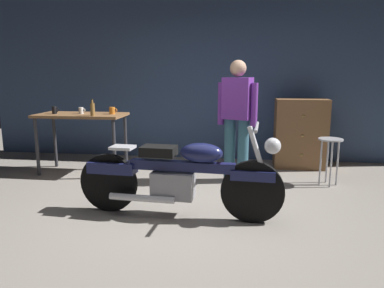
{
  "coord_description": "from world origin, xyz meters",
  "views": [
    {
      "loc": [
        0.55,
        -3.55,
        1.49
      ],
      "look_at": [
        -0.03,
        0.7,
        0.65
      ],
      "focal_mm": 33.74,
      "sensor_mm": 36.0,
      "label": 1
    }
  ],
  "objects_px": {
    "mug_white_ceramic": "(81,111)",
    "mug_orange_travel": "(112,111)",
    "person_standing": "(237,116)",
    "motorcycle": "(179,175)",
    "shop_stool": "(330,149)",
    "wooden_dresser": "(300,134)",
    "mug_black_matte": "(55,110)",
    "bottle": "(93,109)"
  },
  "relations": [
    {
      "from": "shop_stool",
      "to": "mug_white_ceramic",
      "type": "bearing_deg",
      "value": 177.19
    },
    {
      "from": "mug_white_ceramic",
      "to": "person_standing",
      "type": "bearing_deg",
      "value": -3.93
    },
    {
      "from": "shop_stool",
      "to": "wooden_dresser",
      "type": "xyz_separation_m",
      "value": [
        -0.25,
        0.93,
        0.05
      ]
    },
    {
      "from": "mug_black_matte",
      "to": "mug_white_ceramic",
      "type": "bearing_deg",
      "value": 8.55
    },
    {
      "from": "person_standing",
      "to": "wooden_dresser",
      "type": "distance_m",
      "value": 1.41
    },
    {
      "from": "shop_stool",
      "to": "mug_white_ceramic",
      "type": "xyz_separation_m",
      "value": [
        -3.56,
        0.17,
        0.45
      ]
    },
    {
      "from": "mug_white_ceramic",
      "to": "mug_orange_travel",
      "type": "bearing_deg",
      "value": 3.76
    },
    {
      "from": "wooden_dresser",
      "to": "mug_black_matte",
      "type": "distance_m",
      "value": 3.81
    },
    {
      "from": "mug_orange_travel",
      "to": "shop_stool",
      "type": "bearing_deg",
      "value": -3.81
    },
    {
      "from": "mug_white_ceramic",
      "to": "bottle",
      "type": "distance_m",
      "value": 0.37
    },
    {
      "from": "motorcycle",
      "to": "mug_orange_travel",
      "type": "xyz_separation_m",
      "value": [
        -1.27,
        1.56,
        0.5
      ]
    },
    {
      "from": "mug_orange_travel",
      "to": "wooden_dresser",
      "type": "bearing_deg",
      "value": 14.32
    },
    {
      "from": "shop_stool",
      "to": "bottle",
      "type": "distance_m",
      "value": 3.32
    },
    {
      "from": "wooden_dresser",
      "to": "bottle",
      "type": "xyz_separation_m",
      "value": [
        -3.03,
        -0.99,
        0.45
      ]
    },
    {
      "from": "mug_black_matte",
      "to": "shop_stool",
      "type": "bearing_deg",
      "value": -1.68
    },
    {
      "from": "shop_stool",
      "to": "wooden_dresser",
      "type": "height_order",
      "value": "wooden_dresser"
    },
    {
      "from": "wooden_dresser",
      "to": "mug_black_matte",
      "type": "bearing_deg",
      "value": -167.6
    },
    {
      "from": "shop_stool",
      "to": "mug_orange_travel",
      "type": "height_order",
      "value": "mug_orange_travel"
    },
    {
      "from": "person_standing",
      "to": "wooden_dresser",
      "type": "xyz_separation_m",
      "value": [
        1.0,
        0.91,
        -0.38
      ]
    },
    {
      "from": "shop_stool",
      "to": "mug_black_matte",
      "type": "xyz_separation_m",
      "value": [
        -3.95,
        0.12,
        0.46
      ]
    },
    {
      "from": "wooden_dresser",
      "to": "mug_orange_travel",
      "type": "relative_size",
      "value": 9.1
    },
    {
      "from": "mug_white_ceramic",
      "to": "mug_black_matte",
      "type": "height_order",
      "value": "mug_black_matte"
    },
    {
      "from": "person_standing",
      "to": "mug_black_matte",
      "type": "height_order",
      "value": "person_standing"
    },
    {
      "from": "motorcycle",
      "to": "wooden_dresser",
      "type": "height_order",
      "value": "wooden_dresser"
    },
    {
      "from": "shop_stool",
      "to": "mug_black_matte",
      "type": "relative_size",
      "value": 5.73
    },
    {
      "from": "wooden_dresser",
      "to": "mug_black_matte",
      "type": "xyz_separation_m",
      "value": [
        -3.7,
        -0.81,
        0.41
      ]
    },
    {
      "from": "mug_white_ceramic",
      "to": "mug_orange_travel",
      "type": "relative_size",
      "value": 0.86
    },
    {
      "from": "wooden_dresser",
      "to": "person_standing",
      "type": "bearing_deg",
      "value": -137.59
    },
    {
      "from": "mug_white_ceramic",
      "to": "bottle",
      "type": "height_order",
      "value": "bottle"
    },
    {
      "from": "mug_orange_travel",
      "to": "bottle",
      "type": "relative_size",
      "value": 0.5
    },
    {
      "from": "motorcycle",
      "to": "wooden_dresser",
      "type": "relative_size",
      "value": 1.99
    },
    {
      "from": "mug_white_ceramic",
      "to": "bottle",
      "type": "relative_size",
      "value": 0.43
    },
    {
      "from": "shop_stool",
      "to": "person_standing",
      "type": "bearing_deg",
      "value": 179.27
    },
    {
      "from": "mug_white_ceramic",
      "to": "shop_stool",
      "type": "bearing_deg",
      "value": -2.81
    },
    {
      "from": "person_standing",
      "to": "mug_black_matte",
      "type": "distance_m",
      "value": 2.7
    },
    {
      "from": "shop_stool",
      "to": "mug_black_matte",
      "type": "distance_m",
      "value": 3.98
    },
    {
      "from": "motorcycle",
      "to": "shop_stool",
      "type": "distance_m",
      "value": 2.27
    },
    {
      "from": "motorcycle",
      "to": "mug_black_matte",
      "type": "bearing_deg",
      "value": 149.36
    },
    {
      "from": "motorcycle",
      "to": "wooden_dresser",
      "type": "xyz_separation_m",
      "value": [
        1.57,
        2.29,
        0.1
      ]
    },
    {
      "from": "wooden_dresser",
      "to": "mug_orange_travel",
      "type": "height_order",
      "value": "wooden_dresser"
    },
    {
      "from": "motorcycle",
      "to": "shop_stool",
      "type": "relative_size",
      "value": 3.42
    },
    {
      "from": "motorcycle",
      "to": "bottle",
      "type": "bearing_deg",
      "value": 142.41
    }
  ]
}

